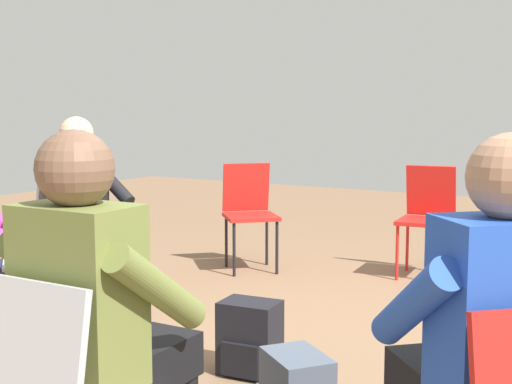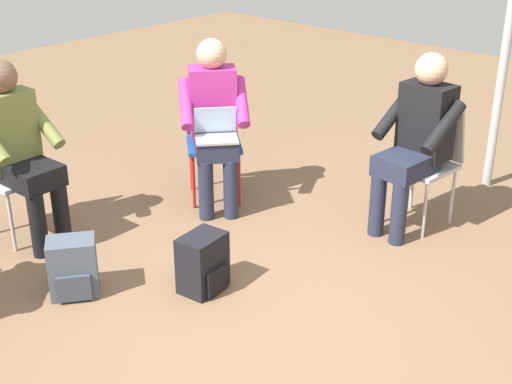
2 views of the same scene
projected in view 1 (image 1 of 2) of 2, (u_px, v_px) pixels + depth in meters
name	position (u px, v px, depth m)	size (l,w,h in m)	color
ground_plane	(321.00, 343.00, 3.94)	(14.00, 14.00, 0.00)	brown
chair_north	(427.00, 212.00, 5.47)	(0.44, 0.48, 0.85)	red
chair_west	(72.00, 228.00, 4.77)	(0.47, 0.43, 0.85)	#B7B7BC
chair_northwest	(249.00, 208.00, 5.71)	(0.58, 0.59, 0.85)	red
person_in_black	(88.00, 200.00, 4.65)	(0.54, 0.52, 1.24)	#23283D
person_in_olive	(102.00, 314.00, 2.09)	(0.50, 0.53, 1.24)	black
person_in_blue	(484.00, 338.00, 1.88)	(0.63, 0.63, 1.24)	black
backpack_near_laptop_user	(250.00, 342.00, 3.48)	(0.30, 0.27, 0.36)	black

